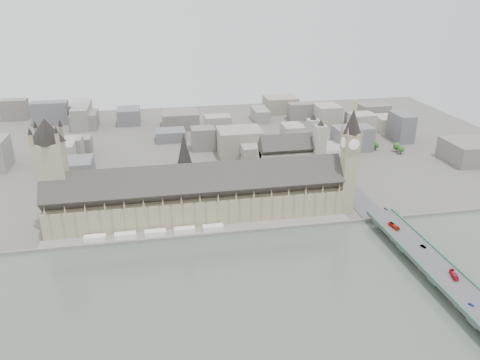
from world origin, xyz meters
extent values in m
plane|color=#595651|center=(0.00, 0.00, 0.00)|extent=(900.00, 900.00, 0.00)
cube|color=gray|center=(0.00, -15.00, 1.50)|extent=(600.00, 1.50, 3.00)
cube|color=gray|center=(0.00, -7.50, 1.00)|extent=(270.00, 15.00, 2.00)
cube|color=white|center=(-90.00, -7.00, 4.00)|extent=(18.00, 7.00, 4.00)
cube|color=white|center=(-65.00, -7.00, 4.00)|extent=(18.00, 7.00, 4.00)
cube|color=white|center=(-40.00, -7.00, 4.00)|extent=(18.00, 7.00, 4.00)
cube|color=white|center=(-15.00, -7.00, 4.00)|extent=(18.00, 7.00, 4.00)
cube|color=white|center=(10.00, -7.00, 4.00)|extent=(18.00, 7.00, 4.00)
cube|color=tan|center=(0.00, 20.00, 12.50)|extent=(265.00, 40.00, 25.00)
cube|color=#322F2C|center=(0.00, 20.00, 35.08)|extent=(265.00, 40.73, 40.73)
cube|color=tan|center=(138.00, 8.00, 31.00)|extent=(12.00, 12.00, 62.00)
cube|color=gray|center=(138.00, 8.00, 70.00)|extent=(14.00, 14.00, 16.00)
cylinder|color=white|center=(145.20, 8.00, 70.00)|extent=(0.60, 10.00, 10.00)
cylinder|color=white|center=(130.80, 8.00, 70.00)|extent=(0.60, 10.00, 10.00)
cylinder|color=white|center=(138.00, 15.20, 70.00)|extent=(10.00, 0.60, 10.00)
cylinder|color=white|center=(138.00, 0.80, 70.00)|extent=(10.00, 0.60, 10.00)
cone|color=black|center=(138.00, 8.00, 89.00)|extent=(17.00, 17.00, 22.00)
cylinder|color=#F7B448|center=(138.00, 8.00, 103.00)|extent=(1.00, 1.00, 6.00)
sphere|color=#F7B448|center=(138.00, 8.00, 106.50)|extent=(2.00, 2.00, 2.00)
cone|color=gray|center=(144.50, 14.50, 82.00)|extent=(2.40, 2.40, 8.00)
cone|color=gray|center=(131.50, 14.50, 82.00)|extent=(2.40, 2.40, 8.00)
cone|color=gray|center=(144.50, 1.50, 82.00)|extent=(2.40, 2.40, 8.00)
cone|color=gray|center=(131.50, 1.50, 82.00)|extent=(2.40, 2.40, 8.00)
cube|color=tan|center=(-122.00, 26.00, 40.00)|extent=(23.00, 23.00, 80.00)
cone|color=black|center=(-122.00, 26.00, 90.00)|extent=(30.00, 30.00, 20.00)
cylinder|color=gray|center=(-10.00, 26.00, 43.00)|extent=(12.00, 12.00, 20.00)
cone|color=black|center=(-10.00, 26.00, 67.00)|extent=(13.00, 13.00, 28.00)
cube|color=#474749|center=(162.00, -87.50, 5.12)|extent=(25.00, 325.00, 10.25)
cube|color=#9B978B|center=(105.00, 95.00, 17.00)|extent=(60.00, 28.00, 34.00)
cube|color=#322F2C|center=(105.00, 95.00, 39.00)|extent=(60.00, 28.28, 28.28)
cube|color=#9B978B|center=(137.00, 107.00, 32.00)|extent=(12.00, 12.00, 64.00)
cube|color=#9B978B|center=(137.00, 83.00, 32.00)|extent=(12.00, 12.00, 64.00)
imported|color=red|center=(158.68, -47.53, 11.94)|extent=(4.77, 12.40, 3.37)
imported|color=red|center=(165.55, -121.63, 11.94)|extent=(6.17, 12.41, 3.37)
imported|color=#1B34B0|center=(157.67, -152.39, 10.89)|extent=(2.86, 4.02, 1.27)
imported|color=gray|center=(166.13, -80.87, 11.05)|extent=(3.20, 5.14, 1.60)
imported|color=gray|center=(168.35, -13.88, 10.92)|extent=(3.23, 4.94, 1.33)
camera|label=1|loc=(-33.62, -365.86, 200.74)|focal=35.00mm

